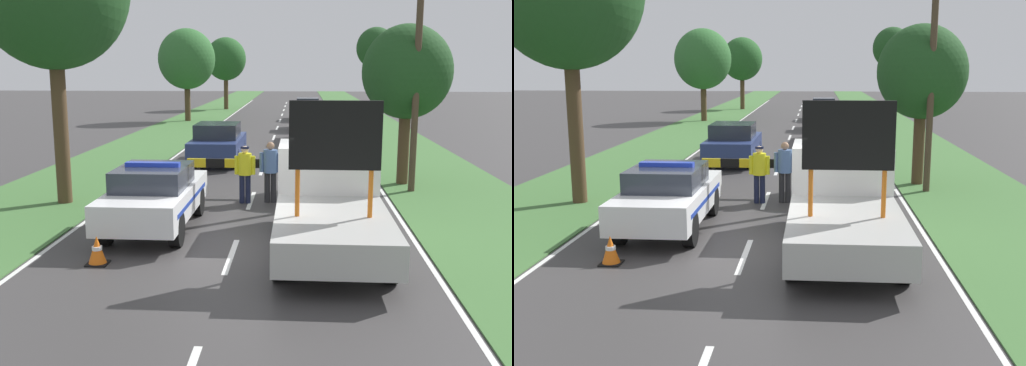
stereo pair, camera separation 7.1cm
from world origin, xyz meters
The scene contains 20 objects.
ground_plane centered at (0.00, 0.00, 0.00)m, with size 160.00×160.00×0.00m, color #3D3A3A.
lane_markings centered at (0.00, 18.86, 0.00)m, with size 7.93×72.75×0.01m.
grass_verge_left centered at (-6.07, 20.00, 0.01)m, with size 4.11×120.00×0.03m.
grass_verge_right centered at (6.07, 20.00, 0.01)m, with size 4.11×120.00×0.03m.
police_car centered at (-2.01, 1.37, 0.80)m, with size 1.80×4.50×1.62m.
work_truck centered at (2.01, 0.37, 1.00)m, with size 2.21×5.43×3.18m.
road_barrier centered at (-0.28, 5.22, 0.91)m, with size 3.36×0.08×1.10m.
police_officer centered at (-0.15, 4.23, 0.97)m, with size 0.58×0.37×1.62m.
pedestrian_civilian centered at (0.56, 4.38, 1.01)m, with size 0.62×0.39×1.72m.
traffic_cone_near_police centered at (-2.54, -1.26, 0.28)m, with size 0.41×0.41×0.57m.
traffic_cone_centre_front centered at (-2.26, 4.49, 0.30)m, with size 0.43×0.43×0.60m.
queued_car_hatch_blue centered at (-1.84, 11.22, 0.82)m, with size 1.86×4.32×1.59m.
queued_car_wagon_maroon centered at (1.89, 18.04, 0.78)m, with size 1.81×4.58×1.48m.
queued_car_suv_grey centered at (2.00, 24.15, 0.88)m, with size 1.93×3.91×1.71m.
queued_car_sedan_black centered at (1.93, 30.89, 0.83)m, with size 1.74×4.12×1.57m.
roadside_tree_near_left centered at (-5.13, 40.97, 4.37)m, with size 3.54×3.54×6.26m.
roadside_tree_near_right centered at (-6.41, 29.32, 4.25)m, with size 3.92×3.92×6.33m.
roadside_tree_mid_right centered at (4.72, 7.31, 3.58)m, with size 2.82×2.82×5.10m.
roadside_tree_far_left centered at (7.29, 36.48, 5.14)m, with size 3.05×3.05×6.80m.
utility_pole centered at (4.80, 6.12, 4.25)m, with size 1.20×0.20×8.26m.
Camera 1 is at (1.34, -12.14, 3.80)m, focal length 42.00 mm.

